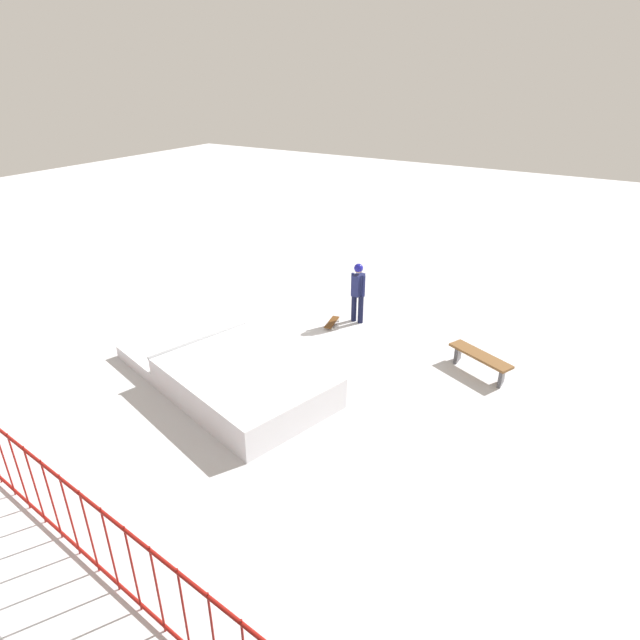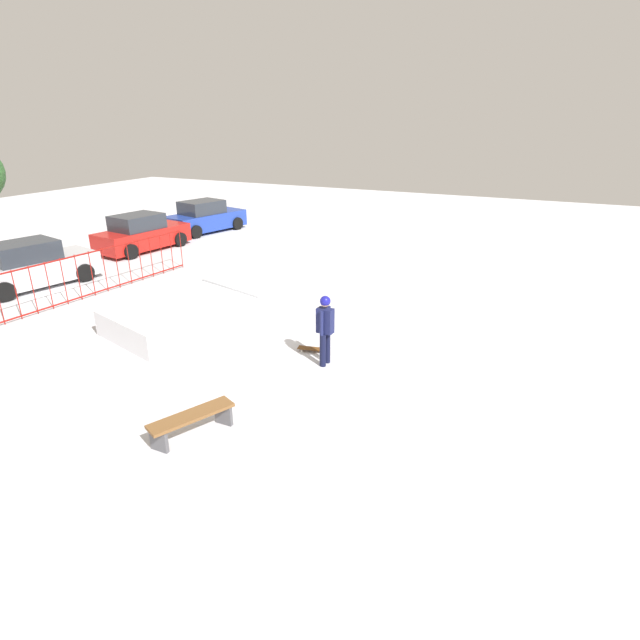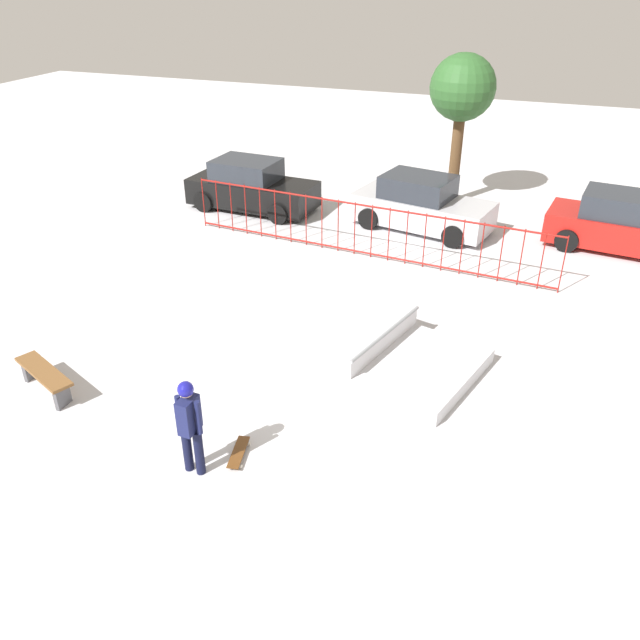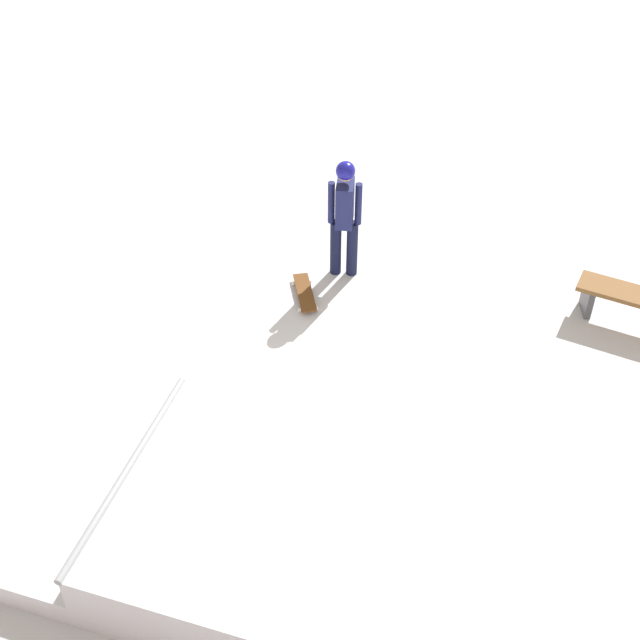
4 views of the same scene
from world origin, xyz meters
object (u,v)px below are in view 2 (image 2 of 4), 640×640
Objects in this scene: skater at (325,325)px; parked_car_blue at (205,218)px; parked_car_red at (142,234)px; skate_ramp at (194,313)px; skateboard at (313,349)px; park_bench at (192,420)px; parked_car_silver at (31,266)px.

parked_car_blue is at bearing 140.68° from skater.
parked_car_red and parked_car_blue have the same top height.
skate_ramp is 7.15× the size of skateboard.
parked_car_blue is (10.31, 7.49, 0.41)m from skate_ramp.
skateboard is 13.08m from parked_car_red.
parked_car_red is at bearing 46.86° from park_bench.
skater is at bearing -84.36° from skate_ramp.
skateboard is at bearing 141.55° from skater.
parked_car_silver is at bearing 165.16° from skateboard.
parked_car_red is 0.98× the size of parked_car_blue.
park_bench is (-4.49, -3.53, 0.04)m from skate_ramp.
parked_car_silver reaches higher than park_bench.
parked_car_blue is (10.57, 11.41, 0.65)m from skateboard.
skateboard is 15.57m from parked_car_blue.
skater reaches higher than parked_car_silver.
parked_car_silver is (1.06, 11.70, -0.28)m from skater.
park_bench is 11.78m from parked_car_silver.
skateboard is at bearing -78.55° from skate_ramp.
skater is 3.91m from park_bench.
skater is at bearing -53.82° from skateboard.
parked_car_blue is (14.80, 11.02, 0.37)m from park_bench.
parked_car_red is at bearing 67.25° from skate_ramp.
parked_car_red is (5.62, 0.36, 0.00)m from parked_car_silver.
skater is 0.40× the size of parked_car_silver.
park_bench is 18.45m from parked_car_blue.
skater is 0.39× the size of parked_car_blue.
park_bench is 0.37× the size of parked_car_silver.
skater is 1.19m from skateboard.
parked_car_silver reaches higher than skateboard.
skateboard is 0.51× the size of park_bench.
skateboard is 4.26m from park_bench.
skate_ramp is at bearing 173.84° from skater.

